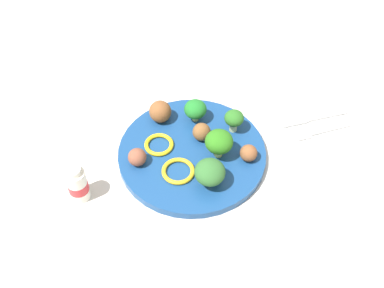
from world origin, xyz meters
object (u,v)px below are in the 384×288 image
plate (192,154)px  meatball_front_left (249,153)px  broccoli_floret_near_rim (210,172)px  napkin (318,125)px  meatball_center (160,112)px  knife (312,118)px  pepper_ring_far_rim (178,171)px  meatball_front_right (202,132)px  fork (319,131)px  yogurt_bottle (78,184)px  pepper_ring_back_right (159,145)px  broccoli_floret_mid_right (219,142)px  meatball_mid_left (137,157)px  broccoli_floret_center (234,119)px  broccoli_floret_front_left (195,109)px

plate → meatball_front_left: size_ratio=8.68×
broccoli_floret_near_rim → meatball_front_left: 0.09m
broccoli_floret_near_rim → napkin: 0.28m
meatball_front_left → meatball_center: bearing=-40.6°
plate → knife: size_ratio=1.92×
plate → pepper_ring_far_rim: pepper_ring_far_rim is taller
plate → meatball_front_right: meatball_front_right is taller
fork → knife: 0.04m
meatball_front_right → yogurt_bottle: bearing=20.6°
pepper_ring_far_rim → fork: pepper_ring_far_rim is taller
pepper_ring_back_right → fork: pepper_ring_back_right is taller
broccoli_floret_mid_right → meatball_mid_left: size_ratio=1.73×
broccoli_floret_center → plate: bearing=24.5°
fork → meatball_center: bearing=-13.5°
meatball_mid_left → pepper_ring_back_right: bearing=-141.2°
broccoli_floret_front_left → knife: 0.24m
yogurt_bottle → meatball_front_right: bearing=-159.4°
broccoli_floret_front_left → broccoli_floret_center: bearing=149.7°
broccoli_floret_center → meatball_mid_left: size_ratio=1.43×
meatball_front_left → knife: (-0.16, -0.09, -0.02)m
fork → plate: bearing=4.0°
meatball_front_right → yogurt_bottle: (0.23, 0.09, 0.00)m
broccoli_floret_center → pepper_ring_far_rim: size_ratio=0.80×
broccoli_floret_center → meatball_front_right: bearing=9.5°
napkin → broccoli_floret_front_left: bearing=-10.0°
meatball_front_left → knife: size_ratio=0.22×
knife → pepper_ring_far_rim: bearing=19.1°
plate → broccoli_floret_front_left: bearing=-103.8°
meatball_front_right → meatball_center: 0.10m
broccoli_floret_center → knife: broccoli_floret_center is taller
meatball_center → pepper_ring_far_rim: meatball_center is taller
meatball_front_left → pepper_ring_back_right: bearing=-19.8°
broccoli_floret_mid_right → broccoli_floret_near_rim: (0.03, 0.06, -0.00)m
broccoli_floret_center → pepper_ring_back_right: broccoli_floret_center is taller
meatball_center → napkin: size_ratio=0.26×
plate → napkin: size_ratio=1.65×
broccoli_floret_center → broccoli_floret_mid_right: bearing=54.5°
pepper_ring_back_right → fork: (-0.32, 0.00, -0.01)m
meatball_front_left → meatball_center: meatball_center is taller
broccoli_floret_center → meatball_center: 0.15m
broccoli_floret_near_rim → fork: broccoli_floret_near_rim is taller
pepper_ring_back_right → knife: size_ratio=0.38×
pepper_ring_back_right → napkin: bearing=-177.4°
plate → broccoli_floret_mid_right: size_ratio=4.77×
broccoli_floret_front_left → pepper_ring_far_rim: size_ratio=0.77×
plate → broccoli_floret_mid_right: 0.07m
pepper_ring_back_right → napkin: pepper_ring_back_right is taller
broccoli_floret_near_rim → knife: size_ratio=0.38×
meatball_mid_left → meatball_front_left: bearing=173.6°
pepper_ring_far_rim → meatball_front_left: bearing=-175.3°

